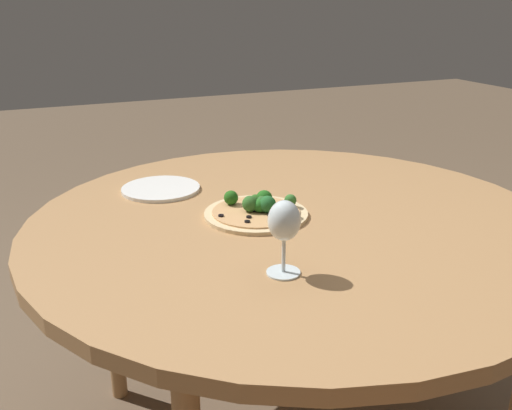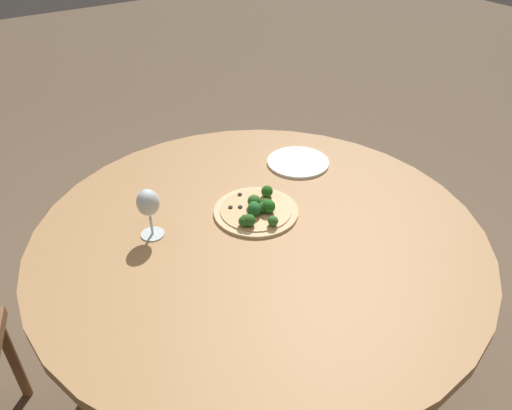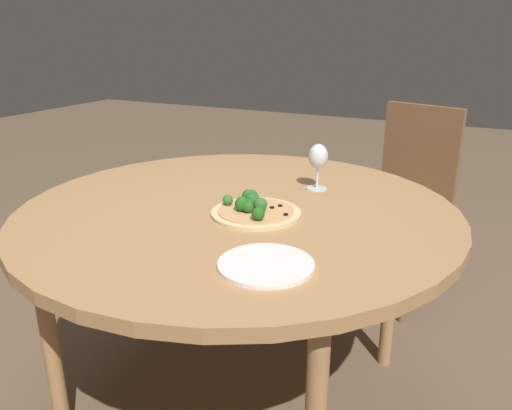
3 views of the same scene
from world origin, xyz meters
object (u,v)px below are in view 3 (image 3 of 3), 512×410
object	(u,v)px
chair	(404,199)
wine_glass	(318,158)
plate_near	(266,265)
pizza	(254,209)

from	to	relation	value
chair	wine_glass	distance (m)	0.86
wine_glass	plate_near	distance (m)	0.63
chair	pizza	size ratio (longest dim) A/B	3.42
wine_glass	plate_near	xyz separation A→B (m)	(0.62, 0.10, -0.10)
plate_near	chair	bearing A→B (deg)	176.63
chair	wine_glass	world-z (taller)	chair
pizza	chair	bearing A→B (deg)	166.33
pizza	plate_near	size ratio (longest dim) A/B	1.18
chair	pizza	distance (m)	1.14
pizza	plate_near	world-z (taller)	pizza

